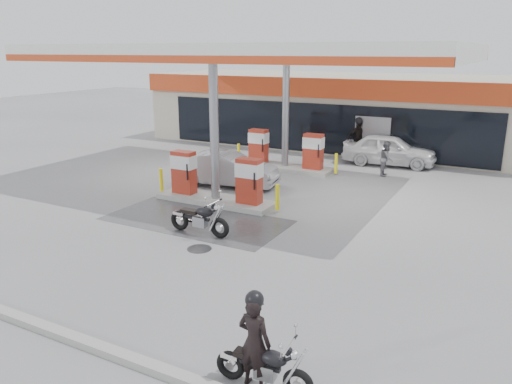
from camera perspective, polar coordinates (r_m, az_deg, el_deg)
ground at (r=16.85m, az=-8.26°, el=-2.93°), size 90.00×90.00×0.00m
wet_patch at (r=16.57m, az=-6.86°, el=-3.20°), size 6.00×3.00×0.00m
drain_cover at (r=14.23m, az=-6.49°, el=-6.46°), size 0.70×0.70×0.01m
store_building at (r=30.45m, az=9.78°, el=9.31°), size 22.00×8.22×4.00m
canopy at (r=20.18m, az=-0.18°, el=15.57°), size 16.00×10.02×5.51m
pump_island_near at (r=18.21m, az=-4.64°, el=0.96°), size 5.14×1.30×1.78m
pump_island_far at (r=23.34m, az=3.34°, el=4.32°), size 5.14×1.30×1.78m
main_motorcycle at (r=8.65m, az=1.05°, el=-19.42°), size 1.74×0.67×0.89m
biker_main at (r=8.47m, az=-0.17°, el=-16.80°), size 0.62×0.42×1.64m
parked_motorcycle at (r=15.17m, az=-6.40°, el=-3.10°), size 2.09×0.80×1.07m
sedan_white at (r=25.03m, az=14.97°, el=4.69°), size 4.54×2.15×1.50m
attendant at (r=22.83m, az=14.71°, el=3.71°), size 0.64×0.80×1.54m
hatchback_silver at (r=20.48m, az=-3.43°, el=2.65°), size 4.46×2.22×1.41m
parked_car_left at (r=31.99m, az=-3.99°, el=7.14°), size 3.79×1.90×1.06m
biker_walking at (r=25.99m, az=11.56°, el=5.88°), size 1.21×1.14×2.01m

